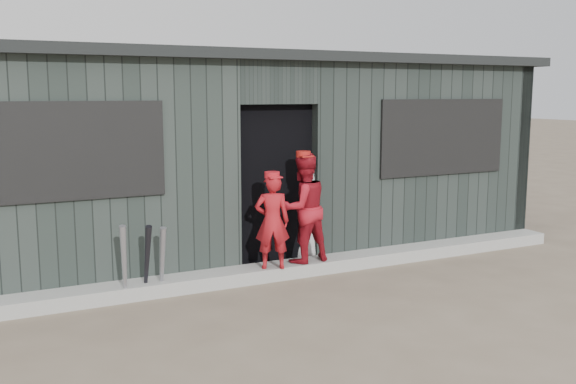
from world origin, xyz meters
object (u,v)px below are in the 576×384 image
bat_mid (162,261)px  player_grey_back (310,217)px  bat_right (147,261)px  dugout (233,155)px  player_red_left (272,222)px  bat_left (124,264)px  player_red_right (303,208)px

bat_mid → player_grey_back: 2.11m
bat_right → player_grey_back: player_grey_back is taller
player_grey_back → dugout: size_ratio=0.14×
bat_right → dugout: 2.63m
player_red_left → bat_right: bearing=21.0°
player_grey_back → bat_right: bearing=30.1°
bat_left → player_red_left: (1.69, 0.07, 0.27)m
bat_mid → bat_left: bearing=-169.6°
bat_mid → dugout: size_ratio=0.09×
bat_left → player_red_left: size_ratio=0.78×
bat_mid → bat_right: bat_right is taller
player_grey_back → player_red_left: bearing=50.4°
player_red_left → player_grey_back: 0.92m
bat_left → bat_mid: 0.42m
bat_left → player_grey_back: 2.52m
bat_mid → bat_right: size_ratio=0.93×
player_red_right → bat_mid: bearing=-2.2°
bat_mid → player_red_left: player_red_left is taller
player_red_left → player_red_right: bearing=-146.3°
bat_left → dugout: 2.83m
player_red_left → bat_mid: bearing=20.3°
bat_right → player_red_left: (1.44, 0.01, 0.29)m
bat_left → player_grey_back: size_ratio=0.72×
bat_left → bat_mid: bearing=10.4°
bat_right → player_red_right: bearing=3.6°
bat_mid → bat_right: 0.17m
bat_mid → dugout: bearing=49.7°
bat_right → player_red_left: 1.47m
bat_left → player_red_left: bearing=2.4°
bat_left → player_red_right: (2.14, 0.18, 0.38)m
bat_right → player_red_left: bearing=0.5°
bat_mid → player_red_left: bearing=-0.2°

